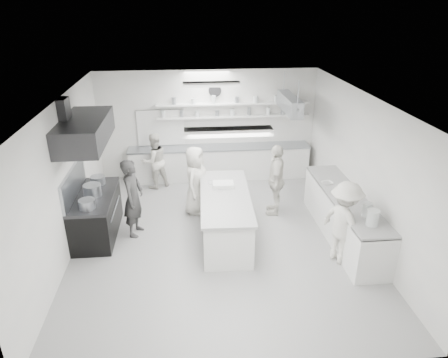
{
  "coord_description": "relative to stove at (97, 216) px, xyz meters",
  "views": [
    {
      "loc": [
        -0.63,
        -7.49,
        4.73
      ],
      "look_at": [
        0.17,
        0.6,
        1.11
      ],
      "focal_mm": 32.69,
      "sensor_mm": 36.0,
      "label": 1
    }
  ],
  "objects": [
    {
      "name": "shelf_upper",
      "position": [
        3.3,
        2.97,
        1.65
      ],
      "size": [
        4.2,
        0.26,
        0.04
      ],
      "primitive_type": "cube",
      "color": "silver",
      "rests_on": "wall_back"
    },
    {
      "name": "ceiling",
      "position": [
        2.6,
        -0.4,
        2.56
      ],
      "size": [
        6.0,
        7.0,
        0.02
      ],
      "primitive_type": "cube",
      "color": "white",
      "rests_on": "wall_back"
    },
    {
      "name": "back_counter",
      "position": [
        2.9,
        2.8,
        0.01
      ],
      "size": [
        5.0,
        0.6,
        0.92
      ],
      "primitive_type": "cube",
      "color": "silver",
      "rests_on": "floor"
    },
    {
      "name": "light_fixture_front",
      "position": [
        2.6,
        -2.2,
        2.49
      ],
      "size": [
        1.3,
        0.25,
        0.1
      ],
      "primitive_type": "cube",
      "color": "silver",
      "rests_on": "ceiling"
    },
    {
      "name": "cook_island_left",
      "position": [
        2.15,
        0.83,
        0.38
      ],
      "size": [
        0.77,
        0.94,
        1.65
      ],
      "primitive_type": "imported",
      "rotation": [
        0.0,
        0.0,
        1.22
      ],
      "color": "silver",
      "rests_on": "floor"
    },
    {
      "name": "bowl_right",
      "position": [
        5.05,
        0.05,
        0.52
      ],
      "size": [
        0.28,
        0.28,
        0.06
      ],
      "primitive_type": "imported",
      "rotation": [
        0.0,
        0.0,
        0.2
      ],
      "color": "silver",
      "rests_on": "right_counter"
    },
    {
      "name": "light_fixture_rear",
      "position": [
        2.6,
        1.4,
        2.49
      ],
      "size": [
        1.3,
        0.25,
        0.1
      ],
      "primitive_type": "cube",
      "color": "silver",
      "rests_on": "ceiling"
    },
    {
      "name": "wall_right",
      "position": [
        5.6,
        -0.4,
        1.05
      ],
      "size": [
        0.04,
        7.0,
        3.0
      ],
      "primitive_type": "cube",
      "color": "silver",
      "rests_on": "floor"
    },
    {
      "name": "right_counter",
      "position": [
        5.25,
        -0.6,
        0.02
      ],
      "size": [
        0.74,
        3.3,
        0.94
      ],
      "primitive_type": "cube",
      "color": "silver",
      "rests_on": "floor"
    },
    {
      "name": "bowl_island_a",
      "position": [
        2.54,
        0.32,
        0.51
      ],
      "size": [
        0.29,
        0.29,
        0.06
      ],
      "primitive_type": "imported",
      "rotation": [
        0.0,
        0.0,
        0.24
      ],
      "color": "#979CA5",
      "rests_on": "prep_island"
    },
    {
      "name": "exhaust_hood",
      "position": [
        0.0,
        -0.0,
        1.9
      ],
      "size": [
        0.85,
        2.0,
        0.5
      ],
      "primitive_type": "cube",
      "color": "#2A2A2C",
      "rests_on": "wall_left"
    },
    {
      "name": "stove_pot",
      "position": [
        0.0,
        -0.04,
        0.61
      ],
      "size": [
        0.37,
        0.37,
        0.3
      ],
      "primitive_type": "cylinder",
      "color": "#979CA5",
      "rests_on": "stove"
    },
    {
      "name": "cook_right",
      "position": [
        4.9,
        -1.44,
        0.39
      ],
      "size": [
        0.99,
        1.24,
        1.67
      ],
      "primitive_type": "imported",
      "rotation": [
        0.0,
        0.0,
        1.97
      ],
      "color": "silver",
      "rests_on": "floor"
    },
    {
      "name": "wall_front",
      "position": [
        2.6,
        -3.9,
        1.05
      ],
      "size": [
        6.0,
        0.04,
        3.0
      ],
      "primitive_type": "cube",
      "color": "silver",
      "rests_on": "floor"
    },
    {
      "name": "floor",
      "position": [
        2.6,
        -0.4,
        -0.46
      ],
      "size": [
        6.0,
        7.0,
        0.02
      ],
      "primitive_type": "cube",
      "color": "#949494",
      "rests_on": "ground"
    },
    {
      "name": "prep_island",
      "position": [
        2.74,
        -0.34,
        0.02
      ],
      "size": [
        1.05,
        2.57,
        0.93
      ],
      "primitive_type": "cube",
      "rotation": [
        0.0,
        0.0,
        -0.04
      ],
      "color": "silver",
      "rests_on": "floor"
    },
    {
      "name": "pot_rack",
      "position": [
        4.6,
        2.0,
        1.85
      ],
      "size": [
        0.3,
        1.6,
        0.4
      ],
      "primitive_type": "cube",
      "color": "#979CA5",
      "rests_on": "ceiling"
    },
    {
      "name": "wall_back",
      "position": [
        2.6,
        3.1,
        1.05
      ],
      "size": [
        6.0,
        0.04,
        3.0
      ],
      "primitive_type": "cube",
      "color": "silver",
      "rests_on": "floor"
    },
    {
      "name": "wall_clock",
      "position": [
        2.8,
        3.06,
        2.0
      ],
      "size": [
        0.32,
        0.05,
        0.32
      ],
      "primitive_type": "cylinder",
      "rotation": [
        1.57,
        0.0,
        0.0
      ],
      "color": "white",
      "rests_on": "wall_back"
    },
    {
      "name": "pass_through_window",
      "position": [
        1.3,
        3.08,
        1.0
      ],
      "size": [
        1.3,
        0.04,
        1.0
      ],
      "primitive_type": "cube",
      "color": "black",
      "rests_on": "wall_back"
    },
    {
      "name": "cook_stove",
      "position": [
        0.81,
        -0.03,
        0.41
      ],
      "size": [
        0.56,
        0.71,
        1.72
      ],
      "primitive_type": "imported",
      "rotation": [
        0.0,
        0.0,
        1.32
      ],
      "color": "#313131",
      "rests_on": "floor"
    },
    {
      "name": "bowl_island_b",
      "position": [
        2.66,
        -0.13,
        0.51
      ],
      "size": [
        0.18,
        0.18,
        0.05
      ],
      "primitive_type": "imported",
      "rotation": [
        0.0,
        0.0,
        -0.05
      ],
      "color": "silver",
      "rests_on": "prep_island"
    },
    {
      "name": "cook_back",
      "position": [
        1.11,
        2.35,
        0.31
      ],
      "size": [
        0.93,
        0.87,
        1.52
      ],
      "primitive_type": "imported",
      "rotation": [
        0.0,
        0.0,
        -2.61
      ],
      "color": "silver",
      "rests_on": "floor"
    },
    {
      "name": "stove",
      "position": [
        0.0,
        0.0,
        0.0
      ],
      "size": [
        0.8,
        1.8,
        0.9
      ],
      "primitive_type": "cube",
      "color": "black",
      "rests_on": "floor"
    },
    {
      "name": "cook_island_right",
      "position": [
        4.03,
        0.61,
        0.41
      ],
      "size": [
        0.64,
        1.07,
        1.71
      ],
      "primitive_type": "imported",
      "rotation": [
        0.0,
        0.0,
        -1.8
      ],
      "color": "silver",
      "rests_on": "floor"
    },
    {
      "name": "wall_left",
      "position": [
        -0.4,
        -0.4,
        1.05
      ],
      "size": [
        0.04,
        7.0,
        3.0
      ],
      "primitive_type": "cube",
      "color": "silver",
      "rests_on": "floor"
    },
    {
      "name": "shelf_lower",
      "position": [
        3.3,
        2.97,
        1.3
      ],
      "size": [
        4.2,
        0.26,
        0.04
      ],
      "primitive_type": "cube",
      "color": "silver",
      "rests_on": "wall_back"
    }
  ]
}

